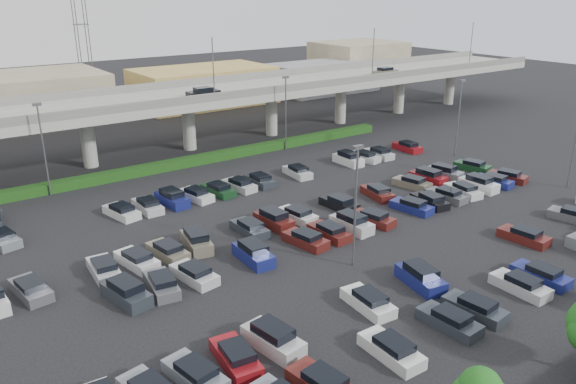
# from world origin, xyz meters

# --- Properties ---
(ground) EXTENTS (280.00, 280.00, 0.00)m
(ground) POSITION_xyz_m (0.00, 0.00, 0.00)
(ground) COLOR black
(overpass) EXTENTS (150.00, 13.00, 15.80)m
(overpass) POSITION_xyz_m (-0.22, 31.99, 6.97)
(overpass) COLOR gray
(overpass) RESTS_ON ground
(hedge) EXTENTS (66.00, 1.60, 1.10)m
(hedge) POSITION_xyz_m (0.00, 25.00, 0.55)
(hedge) COLOR #163C11
(hedge) RESTS_ON ground
(parked_cars) EXTENTS (63.31, 41.66, 1.67)m
(parked_cars) POSITION_xyz_m (-0.68, -3.18, 0.61)
(parked_cars) COLOR silver
(parked_cars) RESTS_ON ground
(light_poles) EXTENTS (66.90, 48.38, 10.30)m
(light_poles) POSITION_xyz_m (-4.13, 2.00, 6.24)
(light_poles) COLOR #55555A
(light_poles) RESTS_ON ground
(distant_buildings) EXTENTS (138.00, 24.00, 9.00)m
(distant_buildings) POSITION_xyz_m (12.38, 61.81, 3.74)
(distant_buildings) COLOR slate
(distant_buildings) RESTS_ON ground
(comm_tower) EXTENTS (2.40, 2.40, 30.00)m
(comm_tower) POSITION_xyz_m (4.00, 74.00, 15.61)
(comm_tower) COLOR #55555A
(comm_tower) RESTS_ON ground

